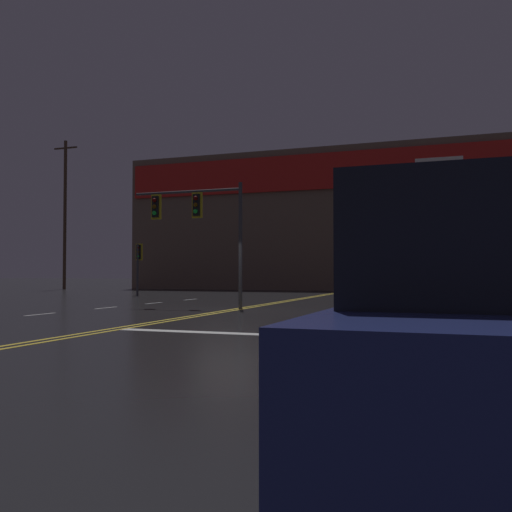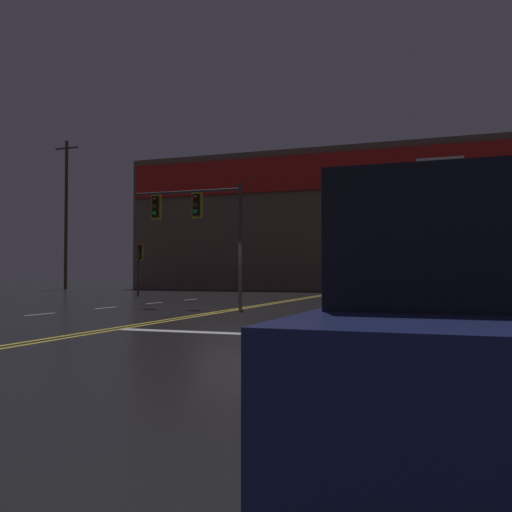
# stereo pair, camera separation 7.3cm
# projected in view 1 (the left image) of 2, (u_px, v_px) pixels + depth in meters

# --- Properties ---
(ground_plane) EXTENTS (200.00, 200.00, 0.00)m
(ground_plane) POSITION_uv_depth(u_px,v_px,m) (227.00, 311.00, 19.87)
(ground_plane) COLOR black
(road_markings) EXTENTS (14.77, 60.00, 0.01)m
(road_markings) POSITION_uv_depth(u_px,v_px,m) (239.00, 314.00, 18.32)
(road_markings) COLOR gold
(road_markings) RESTS_ON ground
(traffic_signal_median) EXTENTS (4.54, 0.36, 4.73)m
(traffic_signal_median) POSITION_uv_depth(u_px,v_px,m) (194.00, 214.00, 21.97)
(traffic_signal_median) COLOR #38383D
(traffic_signal_median) RESTS_ON ground
(traffic_signal_corner_northwest) EXTENTS (0.42, 0.36, 3.06)m
(traffic_signal_corner_northwest) POSITION_uv_depth(u_px,v_px,m) (139.00, 258.00, 33.70)
(traffic_signal_corner_northwest) COLOR #38383D
(traffic_signal_corner_northwest) RESTS_ON ground
(parked_car) EXTENTS (2.04, 4.31, 1.88)m
(parked_car) POSITION_uv_depth(u_px,v_px,m) (493.00, 329.00, 3.82)
(parked_car) COLOR navy
(parked_car) RESTS_ON ground
(building_backdrop) EXTENTS (36.54, 10.23, 10.82)m
(building_backdrop) POSITION_uv_depth(u_px,v_px,m) (359.00, 223.00, 46.52)
(building_backdrop) COLOR brown
(building_backdrop) RESTS_ON ground
(utility_pole_row) EXTENTS (45.95, 0.26, 12.22)m
(utility_pole_row) POSITION_uv_depth(u_px,v_px,m) (299.00, 209.00, 40.07)
(utility_pole_row) COLOR #4C3828
(utility_pole_row) RESTS_ON ground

